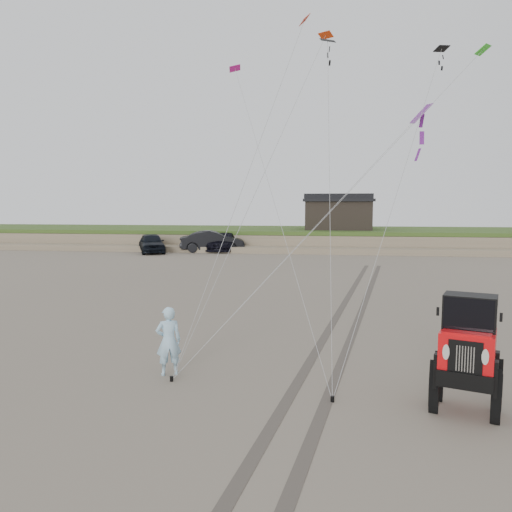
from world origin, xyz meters
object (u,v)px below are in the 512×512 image
(cabin, at_px, (338,213))
(truck_b, at_px, (213,241))
(jeep, at_px, (467,367))
(truck_c, at_px, (225,242))
(man, at_px, (169,341))
(truck_a, at_px, (152,243))

(cabin, xyz_separation_m, truck_b, (-10.70, -6.14, -2.34))
(cabin, height_order, truck_b, cabin)
(cabin, bearing_deg, jeep, -87.23)
(cabin, bearing_deg, truck_c, -153.26)
(truck_b, bearing_deg, man, -179.31)
(cabin, xyz_separation_m, truck_c, (-9.88, -4.98, -2.42))
(truck_c, bearing_deg, jeep, -67.66)
(truck_a, bearing_deg, man, -94.77)
(truck_c, bearing_deg, man, -77.71)
(truck_b, xyz_separation_m, truck_c, (0.81, 1.16, -0.09))
(truck_c, xyz_separation_m, man, (5.32, -31.70, 0.01))
(cabin, distance_m, truck_c, 11.33)
(truck_a, xyz_separation_m, truck_c, (5.73, 2.66, -0.01))
(truck_b, distance_m, jeep, 34.17)
(truck_a, bearing_deg, jeep, -85.66)
(truck_a, xyz_separation_m, jeep, (17.45, -30.30, 0.10))
(truck_a, relative_size, truck_b, 0.88)
(truck_a, distance_m, truck_c, 6.32)
(jeep, bearing_deg, cabin, 111.90)
(cabin, height_order, jeep, cabin)
(truck_a, xyz_separation_m, man, (11.05, -29.04, 0.00))
(man, bearing_deg, truck_a, -93.56)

